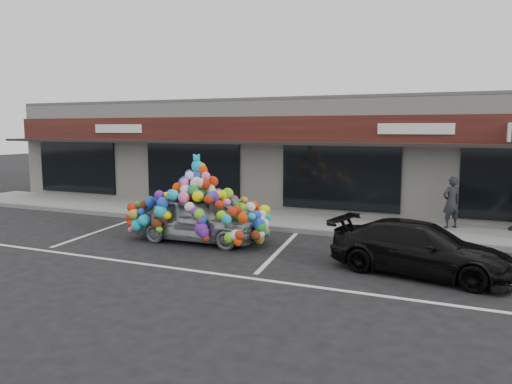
% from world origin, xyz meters
% --- Properties ---
extents(ground, '(90.00, 90.00, 0.00)m').
position_xyz_m(ground, '(0.00, 0.00, 0.00)').
color(ground, black).
rests_on(ground, ground).
extents(shop_building, '(24.00, 7.20, 4.31)m').
position_xyz_m(shop_building, '(0.00, 8.44, 2.16)').
color(shop_building, silver).
rests_on(shop_building, ground).
extents(sidewalk, '(26.00, 3.00, 0.15)m').
position_xyz_m(sidewalk, '(0.00, 4.00, 0.07)').
color(sidewalk, gray).
rests_on(sidewalk, ground).
extents(kerb, '(26.00, 0.18, 0.16)m').
position_xyz_m(kerb, '(0.00, 2.50, 0.07)').
color(kerb, slate).
rests_on(kerb, ground).
extents(parking_stripe_left, '(0.73, 4.37, 0.01)m').
position_xyz_m(parking_stripe_left, '(-3.20, 0.20, 0.00)').
color(parking_stripe_left, silver).
rests_on(parking_stripe_left, ground).
extents(parking_stripe_mid, '(0.73, 4.37, 0.01)m').
position_xyz_m(parking_stripe_mid, '(2.80, 0.20, 0.00)').
color(parking_stripe_mid, silver).
rests_on(parking_stripe_mid, ground).
extents(parking_stripe_right, '(0.73, 4.37, 0.01)m').
position_xyz_m(parking_stripe_right, '(8.20, 0.20, 0.00)').
color(parking_stripe_right, silver).
rests_on(parking_stripe_right, ground).
extents(lane_line, '(14.00, 0.12, 0.01)m').
position_xyz_m(lane_line, '(2.00, -2.30, 0.00)').
color(lane_line, silver).
rests_on(lane_line, ground).
extents(toy_car, '(2.73, 4.03, 2.32)m').
position_xyz_m(toy_car, '(0.29, 0.31, 0.79)').
color(toy_car, silver).
rests_on(toy_car, ground).
extents(black_sedan, '(2.31, 4.15, 1.14)m').
position_xyz_m(black_sedan, '(6.37, -0.48, 0.57)').
color(black_sedan, black).
rests_on(black_sedan, ground).
extents(pedestrian_a, '(0.68, 0.66, 1.58)m').
position_xyz_m(pedestrian_a, '(6.73, 4.43, 0.94)').
color(pedestrian_a, black).
rests_on(pedestrian_a, sidewalk).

